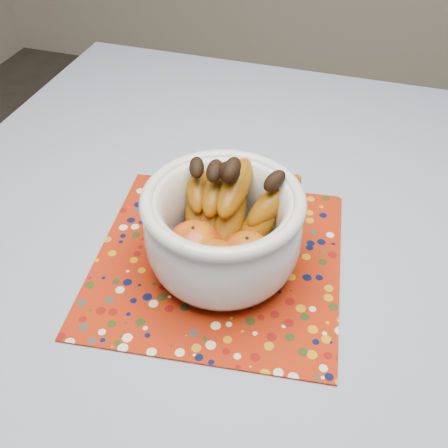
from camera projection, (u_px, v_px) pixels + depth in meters
table at (255, 269)px, 0.99m from camera, size 1.20×1.20×0.75m
tablecloth at (257, 238)px, 0.93m from camera, size 1.32×1.32×0.01m
placemat at (218, 259)px, 0.89m from camera, size 0.45×0.45×0.00m
fruit_bowl at (224, 223)px, 0.82m from camera, size 0.27×0.26×0.20m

